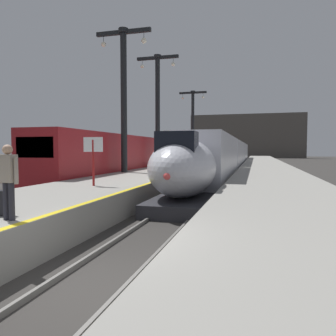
{
  "coord_description": "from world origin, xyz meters",
  "views": [
    {
      "loc": [
        3.06,
        -5.37,
        2.63
      ],
      "look_at": [
        -0.76,
        8.7,
        1.8
      ],
      "focal_mm": 34.68,
      "sensor_mm": 36.0,
      "label": 1
    }
  ],
  "objects_px": {
    "highspeed_train_main": "(229,155)",
    "station_column_far": "(158,101)",
    "passenger_near_edge": "(8,176)",
    "station_column_distant": "(193,119)",
    "departure_info_board": "(93,151)",
    "station_column_mid": "(124,87)",
    "rolling_suitcase": "(3,203)",
    "regional_train_adjacent": "(147,154)"
  },
  "relations": [
    {
      "from": "station_column_far",
      "to": "station_column_distant",
      "type": "distance_m",
      "value": 17.49
    },
    {
      "from": "passenger_near_edge",
      "to": "station_column_distant",
      "type": "bearing_deg",
      "value": 95.1
    },
    {
      "from": "passenger_near_edge",
      "to": "departure_info_board",
      "type": "relative_size",
      "value": 0.8
    },
    {
      "from": "station_column_distant",
      "to": "rolling_suitcase",
      "type": "height_order",
      "value": "station_column_distant"
    },
    {
      "from": "departure_info_board",
      "to": "passenger_near_edge",
      "type": "bearing_deg",
      "value": -77.31
    },
    {
      "from": "rolling_suitcase",
      "to": "departure_info_board",
      "type": "bearing_deg",
      "value": 99.0
    },
    {
      "from": "highspeed_train_main",
      "to": "rolling_suitcase",
      "type": "height_order",
      "value": "highspeed_train_main"
    },
    {
      "from": "station_column_far",
      "to": "station_column_distant",
      "type": "xyz_separation_m",
      "value": [
        0.0,
        17.49,
        -0.15
      ]
    },
    {
      "from": "departure_info_board",
      "to": "regional_train_adjacent",
      "type": "bearing_deg",
      "value": 102.26
    },
    {
      "from": "regional_train_adjacent",
      "to": "passenger_near_edge",
      "type": "relative_size",
      "value": 21.66
    },
    {
      "from": "regional_train_adjacent",
      "to": "station_column_mid",
      "type": "height_order",
      "value": "station_column_mid"
    },
    {
      "from": "rolling_suitcase",
      "to": "station_column_mid",
      "type": "bearing_deg",
      "value": 101.91
    },
    {
      "from": "station_column_far",
      "to": "highspeed_train_main",
      "type": "bearing_deg",
      "value": 56.78
    },
    {
      "from": "station_column_mid",
      "to": "passenger_near_edge",
      "type": "height_order",
      "value": "station_column_mid"
    },
    {
      "from": "passenger_near_edge",
      "to": "rolling_suitcase",
      "type": "relative_size",
      "value": 1.72
    },
    {
      "from": "station_column_far",
      "to": "station_column_distant",
      "type": "bearing_deg",
      "value": 90.0
    },
    {
      "from": "station_column_mid",
      "to": "passenger_near_edge",
      "type": "bearing_deg",
      "value": -76.54
    },
    {
      "from": "highspeed_train_main",
      "to": "station_column_mid",
      "type": "distance_m",
      "value": 18.74
    },
    {
      "from": "station_column_far",
      "to": "rolling_suitcase",
      "type": "distance_m",
      "value": 23.84
    },
    {
      "from": "highspeed_train_main",
      "to": "regional_train_adjacent",
      "type": "distance_m",
      "value": 9.88
    },
    {
      "from": "regional_train_adjacent",
      "to": "departure_info_board",
      "type": "xyz_separation_m",
      "value": [
        4.32,
        -19.88,
        0.43
      ]
    },
    {
      "from": "highspeed_train_main",
      "to": "departure_info_board",
      "type": "height_order",
      "value": "highspeed_train_main"
    },
    {
      "from": "regional_train_adjacent",
      "to": "rolling_suitcase",
      "type": "distance_m",
      "value": 26.81
    },
    {
      "from": "highspeed_train_main",
      "to": "rolling_suitcase",
      "type": "relative_size",
      "value": 56.79
    },
    {
      "from": "station_column_distant",
      "to": "passenger_near_edge",
      "type": "distance_m",
      "value": 41.25
    },
    {
      "from": "rolling_suitcase",
      "to": "station_column_far",
      "type": "bearing_deg",
      "value": 97.78
    },
    {
      "from": "station_column_mid",
      "to": "rolling_suitcase",
      "type": "relative_size",
      "value": 10.1
    },
    {
      "from": "station_column_mid",
      "to": "passenger_near_edge",
      "type": "relative_size",
      "value": 5.87
    },
    {
      "from": "highspeed_train_main",
      "to": "passenger_near_edge",
      "type": "height_order",
      "value": "highspeed_train_main"
    },
    {
      "from": "regional_train_adjacent",
      "to": "station_column_far",
      "type": "distance_m",
      "value": 6.46
    },
    {
      "from": "station_column_far",
      "to": "departure_info_board",
      "type": "relative_size",
      "value": 4.89
    },
    {
      "from": "regional_train_adjacent",
      "to": "rolling_suitcase",
      "type": "relative_size",
      "value": 37.27
    },
    {
      "from": "departure_info_board",
      "to": "rolling_suitcase",
      "type": "bearing_deg",
      "value": -81.0
    },
    {
      "from": "highspeed_train_main",
      "to": "passenger_near_edge",
      "type": "bearing_deg",
      "value": -94.0
    },
    {
      "from": "station_column_mid",
      "to": "rolling_suitcase",
      "type": "xyz_separation_m",
      "value": [
        3.13,
        -14.84,
        -5.61
      ]
    },
    {
      "from": "highspeed_train_main",
      "to": "station_column_far",
      "type": "distance_m",
      "value": 11.97
    },
    {
      "from": "rolling_suitcase",
      "to": "passenger_near_edge",
      "type": "bearing_deg",
      "value": -36.98
    },
    {
      "from": "passenger_near_edge",
      "to": "highspeed_train_main",
      "type": "bearing_deg",
      "value": 86.0
    },
    {
      "from": "departure_info_board",
      "to": "highspeed_train_main",
      "type": "bearing_deg",
      "value": 81.58
    },
    {
      "from": "regional_train_adjacent",
      "to": "passenger_near_edge",
      "type": "xyz_separation_m",
      "value": [
        5.84,
        -26.65,
        -0.09
      ]
    },
    {
      "from": "rolling_suitcase",
      "to": "departure_info_board",
      "type": "height_order",
      "value": "departure_info_board"
    },
    {
      "from": "passenger_near_edge",
      "to": "rolling_suitcase",
      "type": "xyz_separation_m",
      "value": [
        -0.51,
        0.39,
        -0.69
      ]
    }
  ]
}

